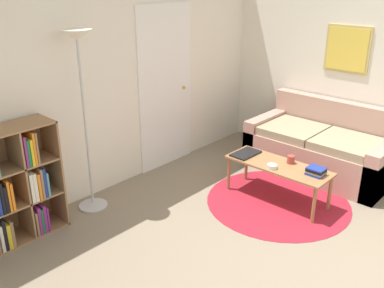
{
  "coord_description": "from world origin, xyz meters",
  "views": [
    {
      "loc": [
        -2.92,
        -0.99,
        2.34
      ],
      "look_at": [
        -0.19,
        1.5,
        0.85
      ],
      "focal_mm": 40.0,
      "sensor_mm": 36.0,
      "label": 1
    }
  ],
  "objects_px": {
    "coffee_table": "(278,168)",
    "floor_lamp": "(80,69)",
    "couch": "(323,148)",
    "bowl": "(272,166)",
    "cup": "(291,159)",
    "laptop": "(246,153)"
  },
  "relations": [
    {
      "from": "laptop",
      "to": "bowl",
      "type": "relative_size",
      "value": 3.27
    },
    {
      "from": "floor_lamp",
      "to": "couch",
      "type": "bearing_deg",
      "value": -28.82
    },
    {
      "from": "floor_lamp",
      "to": "couch",
      "type": "relative_size",
      "value": 1.08
    },
    {
      "from": "laptop",
      "to": "coffee_table",
      "type": "bearing_deg",
      "value": -87.88
    },
    {
      "from": "bowl",
      "to": "laptop",
      "type": "bearing_deg",
      "value": 74.43
    },
    {
      "from": "coffee_table",
      "to": "cup",
      "type": "height_order",
      "value": "cup"
    },
    {
      "from": "couch",
      "to": "bowl",
      "type": "xyz_separation_m",
      "value": [
        -1.17,
        0.01,
        0.15
      ]
    },
    {
      "from": "laptop",
      "to": "cup",
      "type": "bearing_deg",
      "value": -75.45
    },
    {
      "from": "floor_lamp",
      "to": "laptop",
      "type": "distance_m",
      "value": 2.03
    },
    {
      "from": "couch",
      "to": "laptop",
      "type": "bearing_deg",
      "value": 157.85
    },
    {
      "from": "bowl",
      "to": "cup",
      "type": "xyz_separation_m",
      "value": [
        0.25,
        -0.08,
        0.02
      ]
    },
    {
      "from": "coffee_table",
      "to": "laptop",
      "type": "xyz_separation_m",
      "value": [
        -0.02,
        0.42,
        0.06
      ]
    },
    {
      "from": "couch",
      "to": "bowl",
      "type": "distance_m",
      "value": 1.18
    },
    {
      "from": "coffee_table",
      "to": "cup",
      "type": "distance_m",
      "value": 0.17
    },
    {
      "from": "floor_lamp",
      "to": "couch",
      "type": "xyz_separation_m",
      "value": [
        2.5,
        -1.38,
        -1.2
      ]
    },
    {
      "from": "couch",
      "to": "laptop",
      "type": "distance_m",
      "value": 1.15
    },
    {
      "from": "coffee_table",
      "to": "floor_lamp",
      "type": "bearing_deg",
      "value": 136.91
    },
    {
      "from": "couch",
      "to": "coffee_table",
      "type": "relative_size",
      "value": 1.5
    },
    {
      "from": "bowl",
      "to": "cup",
      "type": "relative_size",
      "value": 1.22
    },
    {
      "from": "coffee_table",
      "to": "cup",
      "type": "bearing_deg",
      "value": -35.19
    },
    {
      "from": "coffee_table",
      "to": "couch",
      "type": "bearing_deg",
      "value": -0.54
    },
    {
      "from": "bowl",
      "to": "cup",
      "type": "bearing_deg",
      "value": -17.58
    }
  ]
}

